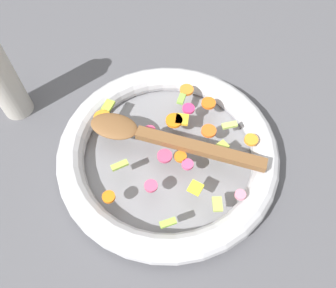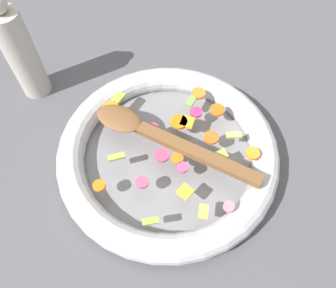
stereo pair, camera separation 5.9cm
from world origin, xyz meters
TOP-DOWN VIEW (x-y plane):
  - ground_plane at (0.00, 0.00)m, footprint 4.00×4.00m
  - skillet at (0.00, 0.00)m, footprint 0.41×0.41m
  - chopped_vegetables at (-0.02, 0.00)m, footprint 0.29×0.32m
  - wooden_spoon at (0.01, -0.02)m, footprint 0.22×0.29m
  - pepper_mill at (0.18, -0.29)m, footprint 0.06×0.06m

SIDE VIEW (x-z plane):
  - ground_plane at x=0.00m, z-range 0.00..0.00m
  - skillet at x=0.00m, z-range 0.00..0.05m
  - chopped_vegetables at x=-0.02m, z-range 0.05..0.06m
  - wooden_spoon at x=0.01m, z-range 0.06..0.07m
  - pepper_mill at x=0.18m, z-range -0.01..0.22m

